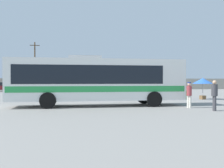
{
  "coord_description": "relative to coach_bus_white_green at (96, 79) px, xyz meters",
  "views": [
    {
      "loc": [
        -1.8,
        -18.79,
        1.78
      ],
      "look_at": [
        2.25,
        0.74,
        1.5
      ],
      "focal_mm": 41.47,
      "sensor_mm": 36.0,
      "label": 1
    }
  ],
  "objects": [
    {
      "name": "roadside_tree_midleft",
      "position": [
        -8.7,
        34.83,
        2.52
      ],
      "size": [
        3.62,
        3.62,
        5.93
      ],
      "color": "brown",
      "rests_on": "ground_plane"
    },
    {
      "name": "ground_plane",
      "position": [
        -0.73,
        10.98,
        -1.85
      ],
      "size": [
        300.0,
        300.0,
        0.0
      ],
      "primitive_type": "plane",
      "color": "gray"
    },
    {
      "name": "passenger_waiting_on_apron",
      "position": [
        6.41,
        -4.25,
        -0.84
      ],
      "size": [
        0.45,
        0.45,
        1.79
      ],
      "color": "#38383D",
      "rests_on": "ground_plane"
    },
    {
      "name": "parked_car_second_white",
      "position": [
        -6.18,
        26.15,
        -1.09
      ],
      "size": [
        4.5,
        2.15,
        1.43
      ],
      "color": "silver",
      "rests_on": "ground_plane"
    },
    {
      "name": "utility_pole_near",
      "position": [
        -6.98,
        33.98,
        2.9
      ],
      "size": [
        1.8,
        0.24,
        9.14
      ],
      "color": "#4C3823",
      "rests_on": "ground_plane"
    },
    {
      "name": "coach_bus_white_green",
      "position": [
        0.0,
        0.0,
        0.0
      ],
      "size": [
        12.06,
        3.07,
        3.46
      ],
      "color": "white",
      "rests_on": "ground_plane"
    },
    {
      "name": "perimeter_wall",
      "position": [
        -0.73,
        30.57,
        -0.77
      ],
      "size": [
        80.0,
        0.3,
        2.16
      ],
      "primitive_type": "cube",
      "color": "#9E998C",
      "rests_on": "ground_plane"
    },
    {
      "name": "attendant_by_bus_door",
      "position": [
        5.76,
        -2.46,
        -0.9
      ],
      "size": [
        0.46,
        0.46,
        1.67
      ],
      "color": "silver",
      "rests_on": "ground_plane"
    },
    {
      "name": "vendor_umbrella_near_gate_blue",
      "position": [
        10.77,
        4.23,
        -0.17
      ],
      "size": [
        1.9,
        1.9,
        2.0
      ],
      "color": "gray",
      "rests_on": "ground_plane"
    },
    {
      "name": "parked_car_third_black",
      "position": [
        -0.48,
        26.87,
        -1.05
      ],
      "size": [
        4.65,
        2.15,
        1.51
      ],
      "color": "black",
      "rests_on": "ground_plane"
    }
  ]
}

